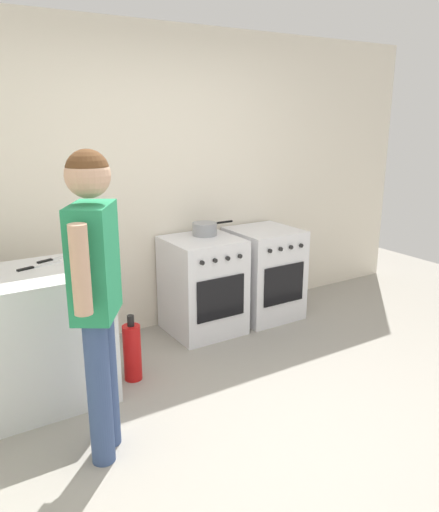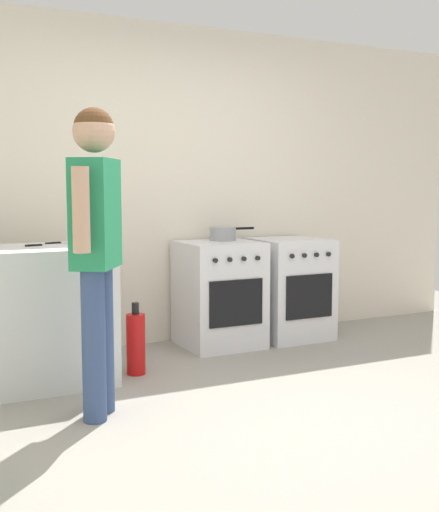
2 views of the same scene
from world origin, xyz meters
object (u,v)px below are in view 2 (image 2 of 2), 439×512
(person, at_px, (96,233))
(fire_extinguisher, at_px, (136,343))
(oven_right, at_px, (289,288))
(knife_utility, at_px, (61,243))
(knife_chef, at_px, (46,245))
(pot, at_px, (223,234))
(oven_left, at_px, (219,294))

(person, distance_m, fire_extinguisher, 1.16)
(oven_right, height_order, knife_utility, knife_utility)
(knife_chef, bearing_deg, pot, 14.03)
(oven_left, xyz_separation_m, knife_chef, (-1.42, -0.28, 0.48))
(fire_extinguisher, bearing_deg, knife_chef, 160.31)
(knife_utility, bearing_deg, oven_right, 4.79)
(person, relative_size, fire_extinguisher, 3.43)
(knife_chef, xyz_separation_m, fire_extinguisher, (0.55, -0.20, -0.69))
(pot, height_order, knife_utility, pot)
(knife_utility, xyz_separation_m, fire_extinguisher, (0.43, -0.31, -0.69))
(oven_right, height_order, fire_extinguisher, oven_right)
(fire_extinguisher, bearing_deg, person, -123.09)
(oven_left, xyz_separation_m, knife_utility, (-1.30, -0.17, 0.48))
(pot, bearing_deg, person, -138.01)
(knife_utility, bearing_deg, knife_chef, -137.14)
(knife_utility, relative_size, fire_extinguisher, 0.49)
(pot, relative_size, person, 0.23)
(oven_left, relative_size, pot, 2.15)
(oven_right, bearing_deg, knife_utility, -175.21)
(fire_extinguisher, bearing_deg, pot, 31.05)
(oven_left, xyz_separation_m, person, (-1.32, -1.17, 0.61))
(pot, xyz_separation_m, knife_chef, (-1.51, -0.38, -0.00))
(oven_left, bearing_deg, knife_utility, -172.75)
(person, bearing_deg, knife_chef, 96.73)
(oven_left, height_order, fire_extinguisher, oven_left)
(pot, xyz_separation_m, knife_utility, (-1.38, -0.26, -0.00))
(oven_left, distance_m, knife_chef, 1.53)
(knife_chef, bearing_deg, knife_utility, 42.86)
(pot, distance_m, knife_utility, 1.41)
(knife_chef, distance_m, knife_utility, 0.17)
(oven_left, distance_m, person, 1.86)
(oven_left, bearing_deg, pot, 48.94)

